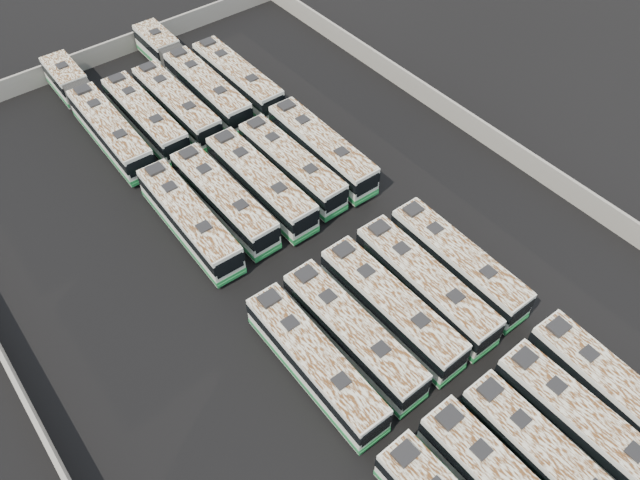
{
  "coord_description": "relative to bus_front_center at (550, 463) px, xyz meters",
  "views": [
    {
      "loc": [
        -18.86,
        -25.87,
        38.9
      ],
      "look_at": [
        1.36,
        -0.19,
        1.6
      ],
      "focal_mm": 35.0,
      "sensor_mm": 36.0,
      "label": 1
    }
  ],
  "objects": [
    {
      "name": "ground",
      "position": [
        -1.11,
        22.98,
        -1.79
      ],
      "size": [
        140.0,
        140.0,
        0.0
      ],
      "primitive_type": "plane",
      "color": "black",
      "rests_on": "ground"
    },
    {
      "name": "perimeter_wall",
      "position": [
        -1.11,
        22.98,
        -0.69
      ],
      "size": [
        45.2,
        73.2,
        2.2
      ],
      "color": "gray",
      "rests_on": "ground"
    },
    {
      "name": "bus_front_center",
      "position": [
        0.0,
        0.0,
        0.0
      ],
      "size": [
        2.71,
        12.45,
        3.5
      ],
      "rotation": [
        0.0,
        0.0,
        0.01
      ],
      "color": "beige",
      "rests_on": "ground"
    },
    {
      "name": "bus_front_right",
      "position": [
        3.53,
        -0.02,
        0.04
      ],
      "size": [
        2.95,
        12.77,
        3.58
      ],
      "rotation": [
        0.0,
        0.0,
        0.02
      ],
      "color": "beige",
      "rests_on": "ground"
    },
    {
      "name": "bus_front_far_right",
      "position": [
        6.96,
        0.12,
        0.04
      ],
      "size": [
        3.0,
        12.79,
        3.59
      ],
      "rotation": [
        0.0,
        0.0,
        -0.02
      ],
      "color": "beige",
      "rests_on": "ground"
    },
    {
      "name": "bus_midfront_far_left",
      "position": [
        -6.97,
        14.19,
        0.03
      ],
      "size": [
        2.82,
        12.68,
        3.57
      ],
      "rotation": [
        0.0,
        0.0,
        -0.01
      ],
      "color": "beige",
      "rests_on": "ground"
    },
    {
      "name": "bus_midfront_left",
      "position": [
        -3.48,
        14.36,
        0.02
      ],
      "size": [
        2.83,
        12.62,
        3.55
      ],
      "rotation": [
        0.0,
        0.0,
        0.01
      ],
      "color": "beige",
      "rests_on": "ground"
    },
    {
      "name": "bus_midfront_center",
      "position": [
        0.13,
        14.37,
        0.04
      ],
      "size": [
        2.9,
        12.77,
        3.59
      ],
      "rotation": [
        0.0,
        0.0,
        0.02
      ],
      "color": "beige",
      "rests_on": "ground"
    },
    {
      "name": "bus_midfront_right",
      "position": [
        3.54,
        14.32,
        0.06
      ],
      "size": [
        2.83,
        12.84,
        3.61
      ],
      "rotation": [
        0.0,
        0.0,
        -0.01
      ],
      "color": "beige",
      "rests_on": "ground"
    },
    {
      "name": "bus_midfront_far_right",
      "position": [
        7.07,
        14.33,
        0.01
      ],
      "size": [
        2.73,
        12.49,
        3.52
      ],
      "rotation": [
        0.0,
        0.0,
        -0.01
      ],
      "color": "beige",
      "rests_on": "ground"
    },
    {
      "name": "bus_midback_far_left",
      "position": [
        -6.88,
        30.96,
        0.06
      ],
      "size": [
        3.0,
        12.87,
        3.61
      ],
      "rotation": [
        0.0,
        0.0,
        -0.02
      ],
      "color": "beige",
      "rests_on": "ground"
    },
    {
      "name": "bus_midback_left",
      "position": [
        -3.41,
        31.19,
        0.03
      ],
      "size": [
        2.81,
        12.65,
        3.56
      ],
      "rotation": [
        0.0,
        0.0,
        0.01
      ],
      "color": "beige",
      "rests_on": "ground"
    },
    {
      "name": "bus_midback_center",
      "position": [
        0.13,
        30.9,
        0.07
      ],
      "size": [
        2.81,
        12.96,
        3.65
      ],
      "rotation": [
        0.0,
        0.0,
        0.01
      ],
      "color": "beige",
      "rests_on": "ground"
    },
    {
      "name": "bus_midback_right",
      "position": [
        3.61,
        31.13,
        0.0
      ],
      "size": [
        2.87,
        12.49,
        3.51
      ],
      "rotation": [
        0.0,
        0.0,
        0.02
      ],
      "color": "beige",
      "rests_on": "ground"
    },
    {
      "name": "bus_midback_far_right",
      "position": [
        7.04,
        31.19,
        0.07
      ],
      "size": [
        2.88,
        12.95,
        3.64
      ],
      "rotation": [
        0.0,
        0.0,
        -0.01
      ],
      "color": "beige",
      "rests_on": "ground"
    },
    {
      "name": "bus_back_far_left",
      "position": [
        -6.85,
        48.74,
        0.07
      ],
      "size": [
        3.15,
        20.15,
        3.65
      ],
      "rotation": [
        0.0,
        0.0,
        -0.02
      ],
      "color": "beige",
      "rests_on": "ground"
    },
    {
      "name": "bus_back_left",
      "position": [
        -3.35,
        45.25,
        0.03
      ],
      "size": [
        2.71,
        12.62,
        3.56
      ],
      "rotation": [
        0.0,
        0.0,
        -0.0
      ],
      "color": "beige",
      "rests_on": "ground"
    },
    {
      "name": "bus_back_center",
      "position": [
        -0.02,
        45.08,
        0.04
      ],
      "size": [
        2.76,
        12.7,
        3.58
      ],
      "rotation": [
        0.0,
        0.0,
        0.01
      ],
      "color": "beige",
      "rests_on": "ground"
    },
    {
      "name": "bus_back_right",
      "position": [
        3.66,
        48.79,
        0.05
      ],
      "size": [
        2.97,
        19.89,
        3.6
      ],
      "rotation": [
        0.0,
        0.0,
        -0.01
      ],
      "color": "beige",
      "rests_on": "ground"
    },
    {
      "name": "bus_back_far_right",
      "position": [
        7.09,
        45.12,
        0.06
      ],
      "size": [
        2.77,
        12.85,
        3.62
      ],
      "rotation": [
        0.0,
        0.0,
        0.0
      ],
      "color": "beige",
      "rests_on": "ground"
    }
  ]
}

